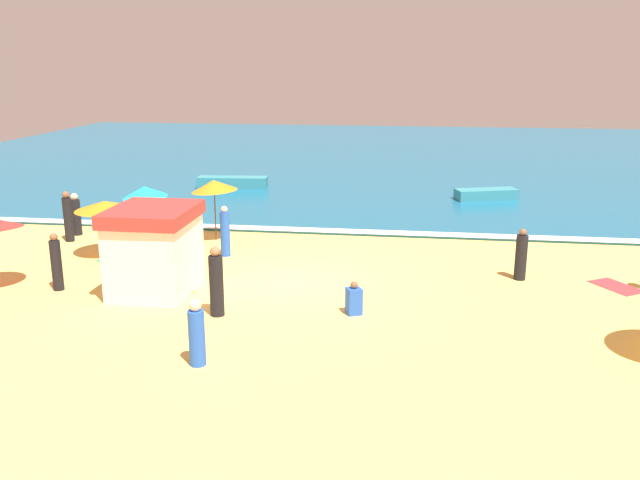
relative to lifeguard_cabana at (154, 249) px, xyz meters
name	(u,v)px	position (x,y,z in m)	size (l,w,h in m)	color
ground_plane	(291,283)	(3.82, 1.30, -1.30)	(60.00, 60.00, 0.00)	#EDBC60
ocean_water	(363,156)	(3.82, 29.30, -1.25)	(60.00, 44.00, 0.10)	#196084
wave_breaker_foam	(320,230)	(3.82, 7.60, -1.20)	(57.00, 0.70, 0.01)	white
lifeguard_cabana	(154,249)	(0.00, 0.00, 0.00)	(2.33, 2.78, 2.55)	white
beach_umbrella_0	(145,192)	(-2.77, 6.13, 0.45)	(2.17, 2.19, 2.05)	silver
beach_umbrella_1	(214,186)	(0.06, 5.93, 0.80)	(1.84, 1.81, 2.38)	#4C3823
beach_umbrella_3	(105,206)	(-3.06, 3.34, 0.50)	(2.74, 2.74, 1.98)	silver
beachgoer_0	(521,256)	(10.85, 2.65, -0.54)	(0.46, 0.46, 1.64)	black
beachgoer_2	(216,283)	(2.34, -1.64, -0.39)	(0.52, 0.52, 1.93)	black
beachgoer_3	(56,263)	(-2.96, -0.30, -0.47)	(0.44, 0.44, 1.75)	black
beachgoer_4	(354,300)	(5.98, -1.03, -0.90)	(0.50, 0.50, 0.93)	blue
beachgoer_5	(76,215)	(-5.57, 5.95, -0.53)	(0.50, 0.50, 1.66)	black
beachgoer_7	(68,217)	(-5.38, 4.99, -0.37)	(0.36, 0.36, 1.93)	black
beachgoer_8	(197,334)	(2.77, -4.66, -0.57)	(0.46, 0.46, 1.57)	blue
beachgoer_9	(225,233)	(1.01, 3.91, -0.46)	(0.47, 0.47, 1.79)	blue
beach_towel_1	(617,287)	(13.68, 2.32, -1.30)	(1.58, 1.78, 0.01)	red
beach_towel_3	(120,260)	(-2.46, 2.91, -1.30)	(1.66, 1.69, 0.01)	green
beach_towel_4	(175,295)	(0.64, -0.26, -1.30)	(1.06, 1.23, 0.01)	orange
small_boat_0	(486,194)	(10.95, 14.79, -0.95)	(3.12, 1.84, 0.50)	teal
small_boat_1	(232,182)	(-2.02, 15.98, -0.91)	(3.71, 1.21, 0.59)	teal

